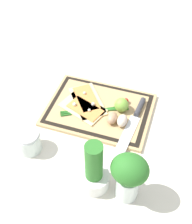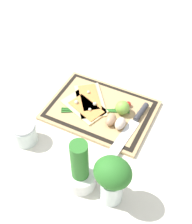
{
  "view_description": "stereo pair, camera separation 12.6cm",
  "coord_description": "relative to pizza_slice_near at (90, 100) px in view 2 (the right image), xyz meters",
  "views": [
    {
      "loc": [
        -0.26,
        0.85,
        0.96
      ],
      "look_at": [
        0.0,
        0.04,
        0.03
      ],
      "focal_mm": 50.0,
      "sensor_mm": 36.0,
      "label": 1
    },
    {
      "loc": [
        -0.38,
        0.8,
        0.96
      ],
      "look_at": [
        0.0,
        0.04,
        0.03
      ],
      "focal_mm": 50.0,
      "sensor_mm": 36.0,
      "label": 2
    }
  ],
  "objects": [
    {
      "name": "ground_plane",
      "position": [
        -0.06,
        0.02,
        -0.02
      ],
      "size": [
        6.0,
        6.0,
        0.0
      ],
      "primitive_type": "plane",
      "color": "silver"
    },
    {
      "name": "cutting_board",
      "position": [
        -0.06,
        0.02,
        -0.01
      ],
      "size": [
        0.43,
        0.32,
        0.02
      ],
      "color": "tan",
      "rests_on": "ground_plane"
    },
    {
      "name": "pizza_slice_near",
      "position": [
        0.0,
        0.0,
        0.0
      ],
      "size": [
        0.21,
        0.22,
        0.02
      ],
      "color": "beige",
      "rests_on": "cutting_board"
    },
    {
      "name": "pizza_slice_far",
      "position": [
        0.0,
        0.05,
        0.0
      ],
      "size": [
        0.21,
        0.17,
        0.02
      ],
      "color": "beige",
      "rests_on": "cutting_board"
    },
    {
      "name": "knife",
      "position": [
        -0.22,
        0.03,
        0.0
      ],
      "size": [
        0.06,
        0.32,
        0.02
      ],
      "color": "silver",
      "rests_on": "cutting_board"
    },
    {
      "name": "egg_brown",
      "position": [
        -0.13,
        0.07,
        0.01
      ],
      "size": [
        0.04,
        0.06,
        0.04
      ],
      "primitive_type": "ellipsoid",
      "color": "tan",
      "rests_on": "cutting_board"
    },
    {
      "name": "egg_pink",
      "position": [
        -0.17,
        0.08,
        0.01
      ],
      "size": [
        0.04,
        0.06,
        0.04
      ],
      "primitive_type": "ellipsoid",
      "color": "beige",
      "rests_on": "cutting_board"
    },
    {
      "name": "lime",
      "position": [
        -0.15,
        0.0,
        0.02
      ],
      "size": [
        0.06,
        0.06,
        0.06
      ],
      "primitive_type": "sphere",
      "color": "#7FB742",
      "rests_on": "cutting_board"
    },
    {
      "name": "cherry_tomato_red",
      "position": [
        -0.16,
        -0.04,
        0.01
      ],
      "size": [
        0.02,
        0.02,
        0.02
      ],
      "primitive_type": "sphere",
      "color": "red",
      "rests_on": "cutting_board"
    },
    {
      "name": "scallion_bunch",
      "position": [
        -0.05,
        0.04,
        -0.0
      ],
      "size": [
        0.27,
        0.15,
        0.01
      ],
      "color": "#2D7528",
      "rests_on": "cutting_board"
    },
    {
      "name": "herb_pot",
      "position": [
        -0.15,
        0.36,
        0.05
      ],
      "size": [
        0.11,
        0.11,
        0.22
      ],
      "color": "white",
      "rests_on": "ground_plane"
    },
    {
      "name": "sauce_jar",
      "position": [
        0.13,
        0.29,
        0.02
      ],
      "size": [
        0.09,
        0.09,
        0.09
      ],
      "color": "silver",
      "rests_on": "ground_plane"
    },
    {
      "name": "herb_glass",
      "position": [
        -0.26,
        0.36,
        0.1
      ],
      "size": [
        0.12,
        0.11,
        0.2
      ],
      "color": "silver",
      "rests_on": "ground_plane"
    }
  ]
}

